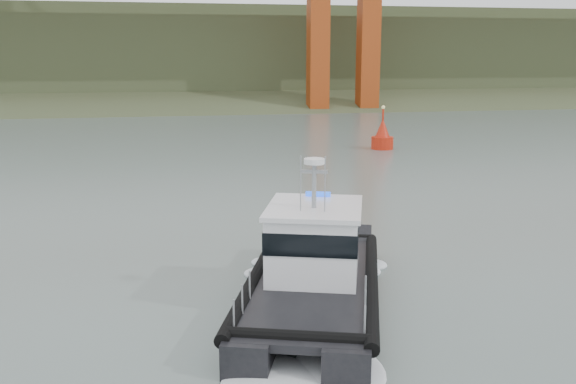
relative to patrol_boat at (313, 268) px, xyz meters
name	(u,v)px	position (x,y,z in m)	size (l,w,h in m)	color
ground	(323,287)	(0.80, 1.71, -1.35)	(400.00, 400.00, 0.00)	slate
headlands	(186,62)	(0.80, 127.20, 5.70)	(500.00, 105.36, 27.12)	#3A4829
patrol_boat	(313,268)	(0.00, 0.00, 0.00)	(7.31, 11.81, 5.39)	black
nav_buoy	(382,137)	(15.13, 36.00, -0.23)	(2.05, 2.05, 4.28)	#B51F0C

